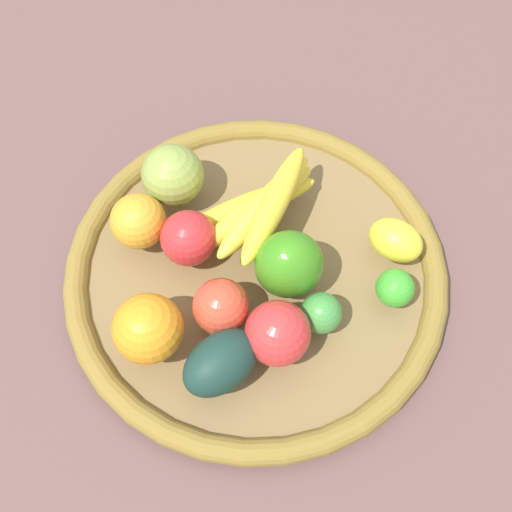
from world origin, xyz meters
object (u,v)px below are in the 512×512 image
Objects in this scene: avocado at (221,363)px; apple_0 at (188,238)px; apple_3 at (221,306)px; banana_bunch at (261,206)px; apple_1 at (278,333)px; orange_0 at (138,221)px; apple_2 at (173,175)px; orange_1 at (148,329)px; lemon_0 at (396,240)px; lime_0 at (395,288)px; bell_pepper at (289,264)px; lime_1 at (321,313)px.

apple_0 is (-0.04, -0.15, 0.00)m from avocado.
apple_3 is at bearing -119.29° from avocado.
avocado is (0.14, 0.15, -0.01)m from banana_bunch.
apple_3 is 0.07m from apple_1.
apple_2 reaches higher than orange_0.
apple_3 is 0.88× the size of apple_1.
orange_1 is 1.17× the size of lemon_0.
banana_bunch is 0.19m from lime_0.
apple_0 is (-0.04, 0.05, -0.00)m from orange_0.
banana_bunch reaches higher than lime_0.
apple_1 is (-0.04, 0.06, 0.00)m from apple_3.
orange_0 is 0.22m from apple_1.
bell_pepper is (-0.09, -0.00, 0.01)m from apple_3.
orange_0 is 1.01× the size of lemon_0.
banana_bunch is at bearing -114.77° from apple_1.
avocado is (0.00, 0.21, -0.00)m from orange_0.
apple_2 is at bearing -151.21° from orange_0.
orange_1 is at bearing -162.63° from bell_pepper.
apple_3 is 0.23m from lemon_0.
apple_2 reaches higher than avocado.
banana_bunch is at bearing -158.13° from orange_1.
avocado reaches higher than lemon_0.
orange_0 reaches higher than avocado.
lime_1 is (0.01, 0.15, -0.01)m from banana_bunch.
lime_0 is (-0.09, 0.02, -0.00)m from lime_1.
apple_2 reaches higher than lemon_0.
avocado is 0.09m from orange_1.
apple_3 is at bearing -7.00° from lemon_0.
lime_0 is at bearing 169.41° from lime_1.
lime_1 is 1.05× the size of lime_0.
apple_0 is at bearing -80.19° from apple_1.
banana_bunch is 0.12m from apple_2.
banana_bunch is 0.15m from orange_0.
orange_1 is (0.12, 0.17, -0.00)m from apple_2.
orange_0 reaches higher than lime_1.
apple_0 is 0.92× the size of apple_1.
lime_1 is at bearing 118.44° from apple_0.
orange_1 is (0.09, 0.08, 0.01)m from apple_0.
lime_0 is 0.13m from bell_pepper.
lime_0 is (-0.15, 0.26, -0.02)m from apple_2.
apple_3 is (-0.03, -0.06, 0.00)m from avocado.
apple_2 is at bearing -52.34° from banana_bunch.
avocado is 1.92× the size of lime_1.
banana_bunch is 2.01× the size of bell_pepper.
apple_1 is at bearing 176.58° from avocado.
apple_2 is 0.19m from apple_3.
lemon_0 is at bearing 10.03° from bell_pepper.
apple_1 reaches higher than lemon_0.
orange_1 is at bearing 55.61° from apple_2.
apple_0 is (0.10, -0.01, -0.00)m from banana_bunch.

